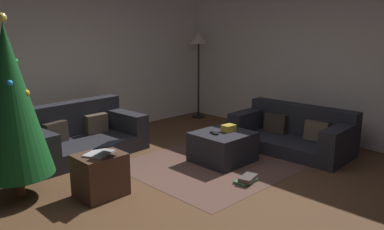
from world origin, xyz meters
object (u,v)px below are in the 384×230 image
at_px(christmas_tree, 11,101).
at_px(book_stack, 247,179).
at_px(corner_lamp, 199,45).
at_px(couch_right, 294,133).
at_px(ottoman, 223,147).
at_px(couch_left, 80,135).
at_px(gift_box, 229,128).
at_px(laptop, 103,150).
at_px(tv_remote, 214,133).
at_px(side_table, 100,175).

xyz_separation_m(christmas_tree, book_stack, (2.16, -1.57, -1.06)).
bearing_deg(corner_lamp, couch_right, -100.78).
bearing_deg(corner_lamp, ottoman, -127.93).
bearing_deg(book_stack, ottoman, 62.91).
distance_m(couch_left, gift_box, 2.25).
relative_size(couch_right, laptop, 3.76).
xyz_separation_m(gift_box, book_stack, (-0.48, -0.73, -0.43)).
bearing_deg(ottoman, book_stack, -117.09).
bearing_deg(book_stack, couch_left, 110.30).
bearing_deg(ottoman, gift_box, -4.23).
xyz_separation_m(ottoman, corner_lamp, (1.70, 2.19, 1.31)).
bearing_deg(couch_right, book_stack, 98.66).
relative_size(couch_left, corner_lamp, 1.01).
distance_m(couch_right, tv_remote, 1.44).
distance_m(side_table, laptop, 0.31).
height_order(christmas_tree, corner_lamp, christmas_tree).
distance_m(gift_box, tv_remote, 0.26).
xyz_separation_m(couch_left, christmas_tree, (-1.24, -0.90, 0.82)).
xyz_separation_m(book_stack, corner_lamp, (2.08, 2.92, 1.48)).
bearing_deg(gift_box, laptop, 174.94).
bearing_deg(laptop, corner_lamp, 29.73).
bearing_deg(gift_box, couch_left, 128.66).
bearing_deg(book_stack, corner_lamp, 54.55).
bearing_deg(side_table, ottoman, -6.58).
bearing_deg(christmas_tree, couch_left, 36.00).
xyz_separation_m(tv_remote, book_stack, (-0.23, -0.77, -0.40)).
bearing_deg(couch_right, laptop, 76.56).
xyz_separation_m(couch_right, christmas_tree, (-3.74, 1.26, 0.84)).
bearing_deg(corner_lamp, laptop, -150.27).
bearing_deg(book_stack, couch_right, 11.30).
bearing_deg(couch_left, christmas_tree, 32.20).
bearing_deg(ottoman, couch_right, -19.02).
height_order(laptop, book_stack, laptop).
bearing_deg(gift_box, corner_lamp, 54.01).
bearing_deg(christmas_tree, laptop, -44.04).
bearing_deg(corner_lamp, book_stack, -125.45).
bearing_deg(side_table, laptop, -64.90).
height_order(couch_right, book_stack, couch_right).
relative_size(christmas_tree, side_table, 3.91).
distance_m(couch_right, side_table, 3.14).
xyz_separation_m(gift_box, side_table, (-1.97, 0.22, -0.23)).
relative_size(tv_remote, book_stack, 0.52).
xyz_separation_m(couch_left, corner_lamp, (3.00, 0.44, 1.24)).
xyz_separation_m(ottoman, christmas_tree, (-2.54, 0.84, 0.89)).
distance_m(couch_left, book_stack, 2.65).
height_order(tv_remote, side_table, side_table).
xyz_separation_m(couch_right, corner_lamp, (0.50, 2.60, 1.26)).
relative_size(couch_left, laptop, 3.73).
distance_m(gift_box, book_stack, 0.97).
relative_size(tv_remote, corner_lamp, 0.09).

